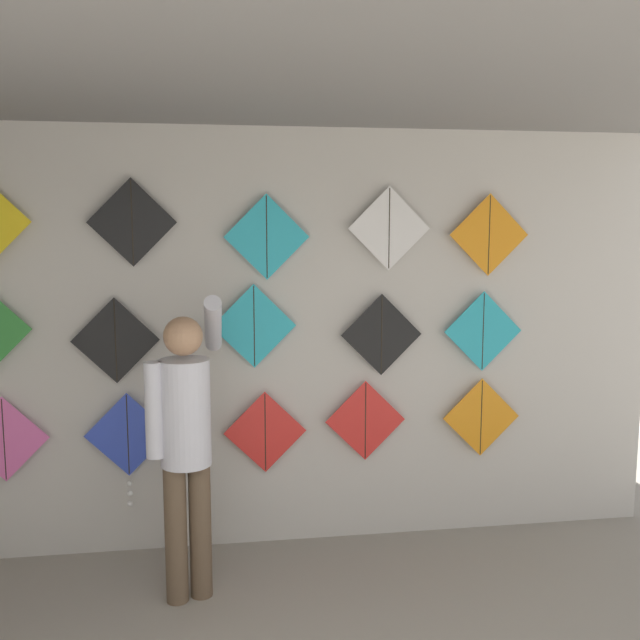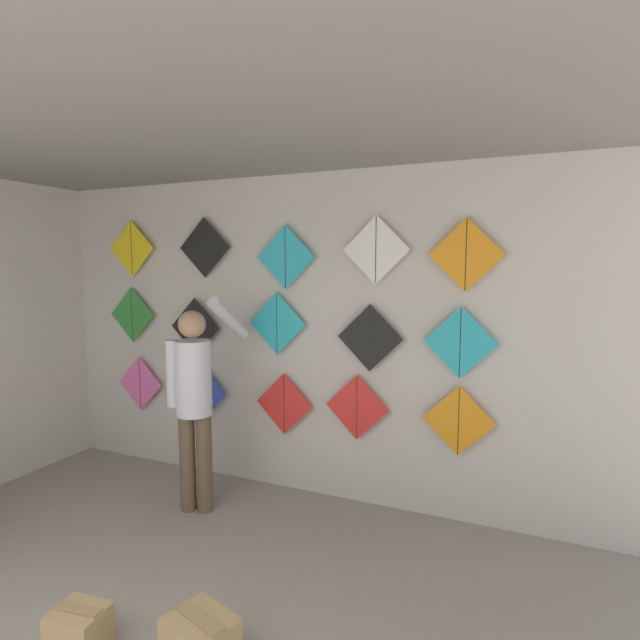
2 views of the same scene
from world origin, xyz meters
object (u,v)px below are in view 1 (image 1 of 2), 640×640
object	(u,v)px
kite_6	(115,341)
kite_14	(489,235)
kite_1	(128,440)
kite_2	(265,432)
kite_8	(381,335)
kite_0	(4,439)
kite_11	(132,222)
kite_7	(254,326)
kite_13	(389,228)
kite_12	(267,237)
kite_4	(481,417)
kite_3	(365,421)
kite_9	(483,331)
shopkeeper	(186,432)

from	to	relation	value
kite_6	kite_14	xyz separation A→B (m)	(2.47, 0.00, 0.66)
kite_1	kite_2	bearing A→B (deg)	0.06
kite_1	kite_6	distance (m)	0.66
kite_2	kite_8	xyz separation A→B (m)	(0.79, 0.00, 0.64)
kite_0	kite_11	bearing A→B (deg)	0.00
kite_7	kite_13	size ratio (longest dim) A/B	1.00
kite_12	kite_7	bearing A→B (deg)	180.00
kite_4	kite_12	bearing A→B (deg)	180.00
kite_0	kite_2	size ratio (longest dim) A/B	1.00
kite_1	kite_11	size ratio (longest dim) A/B	1.38
kite_12	kite_14	bearing A→B (deg)	0.00
kite_2	kite_3	world-z (taller)	kite_3
kite_13	kite_14	bearing A→B (deg)	0.00
kite_6	kite_4	bearing A→B (deg)	0.00
kite_2	kite_6	distance (m)	1.14
kite_0	kite_7	size ratio (longest dim) A/B	1.00
kite_3	kite_11	distance (m)	2.01
kite_6	kite_11	bearing A→B (deg)	0.00
kite_14	kite_1	bearing A→B (deg)	-179.98
kite_1	kite_6	size ratio (longest dim) A/B	1.38
kite_0	kite_2	xyz separation A→B (m)	(1.66, 0.00, -0.03)
kite_12	kite_0	bearing A→B (deg)	180.00
kite_11	kite_14	distance (m)	2.35
kite_11	kite_9	bearing A→B (deg)	0.00
kite_4	kite_14	bearing A→B (deg)	0.00
kite_0	kite_9	world-z (taller)	kite_9
kite_1	kite_4	size ratio (longest dim) A/B	1.38
kite_9	kite_1	bearing A→B (deg)	-179.98
kite_2	kite_4	size ratio (longest dim) A/B	1.00
kite_3	kite_7	bearing A→B (deg)	180.00
kite_3	kite_14	xyz separation A→B (m)	(0.84, 0.00, 1.26)
kite_1	kite_4	distance (m)	2.40
kite_8	kite_14	xyz separation A→B (m)	(0.74, 0.00, 0.67)
kite_3	kite_9	distance (m)	1.02
kite_2	kite_11	bearing A→B (deg)	180.00
kite_2	kite_14	bearing A→B (deg)	0.00
kite_8	kite_11	xyz separation A→B (m)	(-1.61, 0.00, 0.75)
shopkeeper	kite_4	bearing A→B (deg)	-0.22
kite_2	kite_9	distance (m)	1.64
kite_3	kite_4	distance (m)	0.83
kite_1	kite_12	distance (m)	1.60
kite_14	kite_8	bearing A→B (deg)	180.00
kite_4	kite_13	world-z (taller)	kite_13
kite_3	kite_13	distance (m)	1.31
kite_0	shopkeeper	bearing A→B (deg)	-27.79
kite_2	kite_9	xyz separation A→B (m)	(1.50, 0.00, 0.65)
kite_4	kite_11	distance (m)	2.69
kite_0	kite_9	xyz separation A→B (m)	(3.16, 0.00, 0.62)
kite_11	kite_13	world-z (taller)	kite_11
kite_3	kite_0	bearing A→B (deg)	180.00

